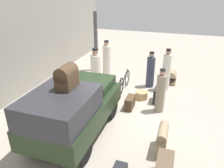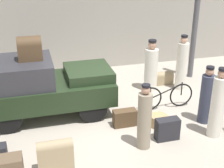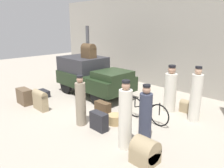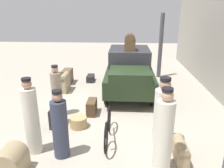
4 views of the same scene
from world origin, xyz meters
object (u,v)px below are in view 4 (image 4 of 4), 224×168
Objects in this scene: suitcase_black_upright at (90,78)px; trunk_wicker_pale at (92,107)px; wicker_basket at (78,122)px; porter_with_bicycle at (164,135)px; truck at (129,70)px; suitcase_small_leather at (65,82)px; conductor_in_dark_uniform at (163,115)px; porter_carrying_trunk at (57,93)px; porter_standing_middle at (31,119)px; trunk_umber_medium at (67,76)px; suitcase_tan_flat at (180,150)px; trunk_barrel_dark at (11,162)px; trunk_large_brown at (57,117)px; porter_lifting_near_truck at (60,127)px; trunk_on_truck_roof at (130,42)px; bicycle at (108,127)px.

trunk_wicker_pale is at bearing 9.59° from suitcase_black_upright.
porter_with_bicycle reaches higher than wicker_basket.
truck is 2.62m from suitcase_small_leather.
conductor_in_dark_uniform is 1.07× the size of porter_carrying_trunk.
porter_standing_middle is 2.34m from trunk_wicker_pale.
trunk_umber_medium is 6.34m from suitcase_tan_flat.
porter_standing_middle is at bearing 168.39° from trunk_barrel_dark.
trunk_large_brown is 0.89× the size of suitcase_tan_flat.
trunk_large_brown is at bearing -158.52° from porter_lifting_near_truck.
truck is 6.15× the size of trunk_large_brown.
trunk_wicker_pale is (-2.01, 1.04, -0.61)m from porter_standing_middle.
porter_standing_middle is (4.04, -2.24, -0.08)m from truck.
porter_lifting_near_truck reaches higher than suitcase_tan_flat.
trunk_umber_medium is (-3.09, -0.50, -0.43)m from porter_carrying_trunk.
trunk_on_truck_roof is (-0.29, 2.57, 1.57)m from suitcase_small_leather.
conductor_in_dark_uniform reaches higher than porter_carrying_trunk.
suitcase_black_upright is 1.09× the size of trunk_large_brown.
trunk_barrel_dark is (0.27, -3.00, -0.56)m from porter_with_bicycle.
trunk_wicker_pale is at bearing -28.28° from trunk_on_truck_roof.
trunk_large_brown is at bearing -94.45° from wicker_basket.
porter_standing_middle is at bearing -80.23° from conductor_in_dark_uniform.
porter_carrying_trunk is 2.13m from suitcase_small_leather.
porter_carrying_trunk reaches higher than suitcase_small_leather.
bicycle is 3.92m from suitcase_small_leather.
trunk_wicker_pale is 1.20m from trunk_large_brown.
trunk_wicker_pale is (-2.51, -1.80, -0.62)m from porter_with_bicycle.
suitcase_tan_flat is (1.97, 3.32, -0.50)m from porter_carrying_trunk.
bicycle is 1.58m from trunk_wicker_pale.
trunk_on_truck_roof is at bearing 160.29° from porter_lifting_near_truck.
porter_lifting_near_truck is (0.69, -0.99, 0.36)m from bicycle.
trunk_on_truck_roof is at bearing 180.00° from truck.
porter_carrying_trunk is at bearing -43.47° from trunk_on_truck_roof.
trunk_umber_medium is (-5.08, -1.18, -0.42)m from porter_lifting_near_truck.
wicker_basket is 0.74× the size of suitcase_black_upright.
trunk_wicker_pale is at bearing 156.64° from trunk_barrel_dark.
porter_standing_middle is (0.57, -1.67, 0.46)m from bicycle.
suitcase_tan_flat is at bearing 68.03° from bicycle.
porter_carrying_trunk is at bearing 9.19° from trunk_umber_medium.
trunk_large_brown is at bearing -47.56° from trunk_wicker_pale.
suitcase_black_upright is 1.59m from suitcase_small_leather.
porter_with_bicycle reaches higher than trunk_barrel_dark.
bicycle is 1.38m from conductor_in_dark_uniform.
conductor_in_dark_uniform is 2.95× the size of trunk_large_brown.
trunk_wicker_pale is (-0.86, 0.25, 0.07)m from wicker_basket.
trunk_wicker_pale is 3.32m from suitcase_black_upright.
trunk_umber_medium is (-4.96, -0.50, -0.52)m from porter_standing_middle.
wicker_basket is 0.26× the size of porter_with_bicycle.
wicker_basket is 4.14m from suitcase_black_upright.
trunk_umber_medium is 1.20× the size of trunk_barrel_dark.
suitcase_tan_flat is (4.14, 1.08, -0.67)m from truck.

